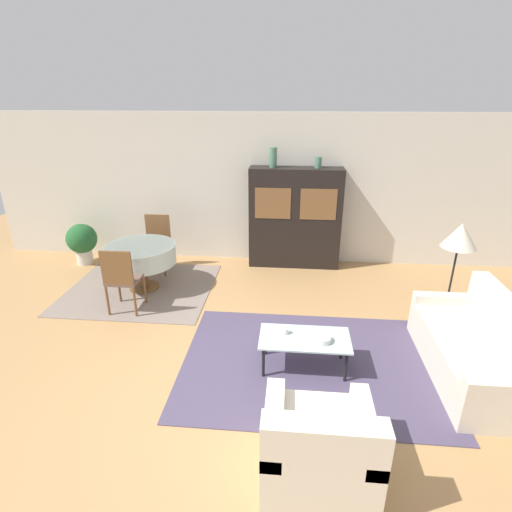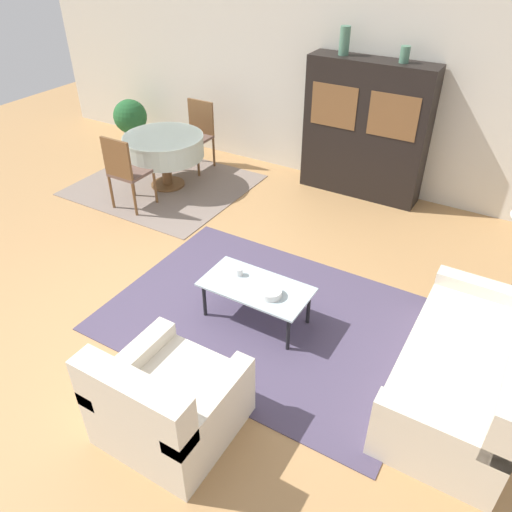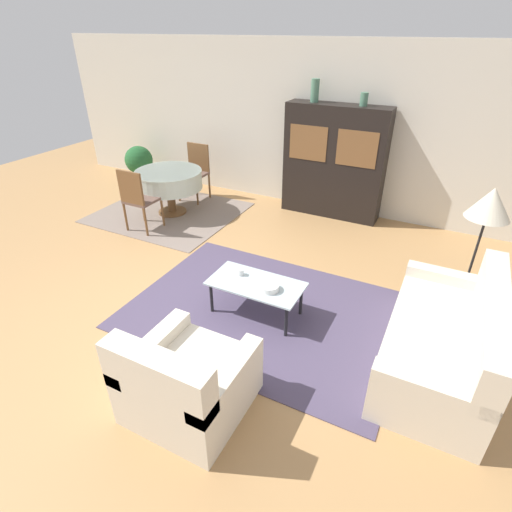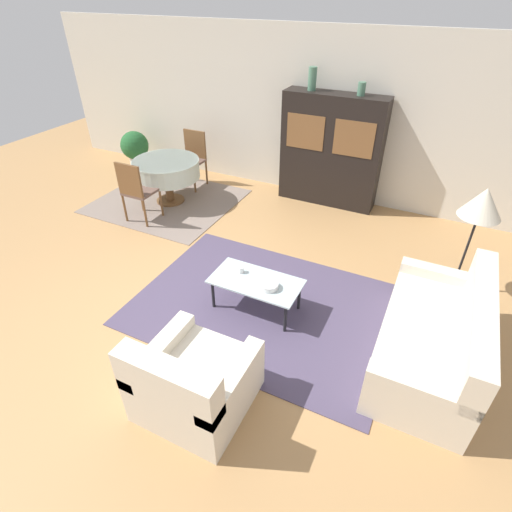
# 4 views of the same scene
# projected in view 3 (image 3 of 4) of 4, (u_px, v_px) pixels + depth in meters

# --- Properties ---
(ground_plane) EXTENTS (14.00, 14.00, 0.00)m
(ground_plane) POSITION_uv_depth(u_px,v_px,m) (178.00, 307.00, 4.64)
(ground_plane) COLOR tan
(wall_back) EXTENTS (10.00, 0.06, 2.70)m
(wall_back) POSITION_uv_depth(u_px,v_px,m) (300.00, 127.00, 6.75)
(wall_back) COLOR beige
(wall_back) RESTS_ON ground_plane
(area_rug) EXTENTS (3.00, 2.19, 0.01)m
(area_rug) POSITION_uv_depth(u_px,v_px,m) (265.00, 311.00, 4.57)
(area_rug) COLOR #4C425B
(area_rug) RESTS_ON ground_plane
(dining_rug) EXTENTS (2.31, 2.06, 0.01)m
(dining_rug) POSITION_uv_depth(u_px,v_px,m) (169.00, 212.00, 6.97)
(dining_rug) COLOR gray
(dining_rug) RESTS_ON ground_plane
(couch) EXTENTS (0.89, 1.84, 0.90)m
(couch) POSITION_uv_depth(u_px,v_px,m) (445.00, 342.00, 3.67)
(couch) COLOR beige
(couch) RESTS_ON ground_plane
(armchair) EXTENTS (0.91, 0.90, 0.86)m
(armchair) POSITION_uv_depth(u_px,v_px,m) (186.00, 383.00, 3.26)
(armchair) COLOR beige
(armchair) RESTS_ON ground_plane
(coffee_table) EXTENTS (1.03, 0.53, 0.40)m
(coffee_table) POSITION_uv_depth(u_px,v_px,m) (256.00, 286.00, 4.36)
(coffee_table) COLOR black
(coffee_table) RESTS_ON area_rug
(display_cabinet) EXTENTS (1.63, 0.41, 1.80)m
(display_cabinet) POSITION_uv_depth(u_px,v_px,m) (334.00, 162.00, 6.50)
(display_cabinet) COLOR black
(display_cabinet) RESTS_ON ground_plane
(dining_table) EXTENTS (1.11, 1.11, 0.74)m
(dining_table) POSITION_uv_depth(u_px,v_px,m) (169.00, 180.00, 6.67)
(dining_table) COLOR brown
(dining_table) RESTS_ON dining_rug
(dining_chair_near) EXTENTS (0.44, 0.44, 0.99)m
(dining_chair_near) POSITION_uv_depth(u_px,v_px,m) (137.00, 197.00, 6.08)
(dining_chair_near) COLOR brown
(dining_chair_near) RESTS_ON dining_rug
(dining_chair_far) EXTENTS (0.44, 0.44, 0.99)m
(dining_chair_far) POSITION_uv_depth(u_px,v_px,m) (196.00, 169.00, 7.28)
(dining_chair_far) COLOR brown
(dining_chair_far) RESTS_ON dining_rug
(floor_lamp) EXTENTS (0.46, 0.46, 1.39)m
(floor_lamp) POSITION_uv_depth(u_px,v_px,m) (490.00, 206.00, 4.23)
(floor_lamp) COLOR black
(floor_lamp) RESTS_ON ground_plane
(cup) EXTENTS (0.07, 0.07, 0.07)m
(cup) POSITION_uv_depth(u_px,v_px,m) (241.00, 272.00, 4.46)
(cup) COLOR white
(cup) RESTS_ON coffee_table
(bowl) EXTENTS (0.21, 0.21, 0.07)m
(bowl) POSITION_uv_depth(u_px,v_px,m) (269.00, 287.00, 4.21)
(bowl) COLOR white
(bowl) RESTS_ON coffee_table
(vase_tall) EXTENTS (0.13, 0.13, 0.34)m
(vase_tall) POSITION_uv_depth(u_px,v_px,m) (315.00, 90.00, 6.13)
(vase_tall) COLOR #4C7A60
(vase_tall) RESTS_ON display_cabinet
(vase_short) EXTENTS (0.11, 0.11, 0.19)m
(vase_short) POSITION_uv_depth(u_px,v_px,m) (364.00, 99.00, 5.86)
(vase_short) COLOR #4C7A60
(vase_short) RESTS_ON display_cabinet
(potted_plant) EXTENTS (0.55, 0.55, 0.77)m
(potted_plant) POSITION_uv_depth(u_px,v_px,m) (139.00, 162.00, 8.03)
(potted_plant) COLOR beige
(potted_plant) RESTS_ON ground_plane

